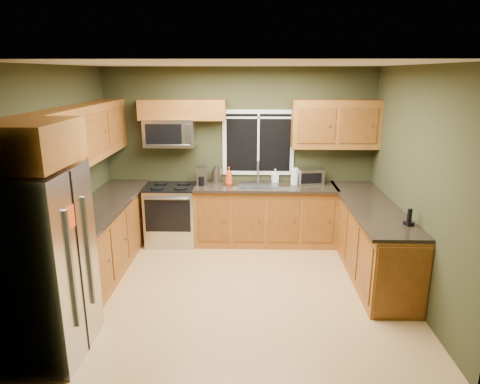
{
  "coord_description": "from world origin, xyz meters",
  "views": [
    {
      "loc": [
        0.19,
        -4.86,
        2.61
      ],
      "look_at": [
        0.05,
        0.35,
        1.15
      ],
      "focal_mm": 32.0,
      "sensor_mm": 36.0,
      "label": 1
    }
  ],
  "objects_px": {
    "paper_towel_roll": "(294,176)",
    "toaster_oven": "(310,176)",
    "coffee_maker": "(202,176)",
    "microwave": "(170,133)",
    "kettle": "(217,175)",
    "range": "(172,214)",
    "soap_bottle_a": "(229,176)",
    "cordless_phone": "(409,220)",
    "refrigerator": "(41,265)",
    "soap_bottle_b": "(275,176)"
  },
  "relations": [
    {
      "from": "coffee_maker",
      "to": "soap_bottle_b",
      "type": "xyz_separation_m",
      "value": [
        1.14,
        0.18,
        -0.02
      ]
    },
    {
      "from": "soap_bottle_a",
      "to": "refrigerator",
      "type": "bearing_deg",
      "value": -119.49
    },
    {
      "from": "coffee_maker",
      "to": "paper_towel_roll",
      "type": "bearing_deg",
      "value": 1.74
    },
    {
      "from": "soap_bottle_b",
      "to": "cordless_phone",
      "type": "bearing_deg",
      "value": -53.99
    },
    {
      "from": "microwave",
      "to": "soap_bottle_a",
      "type": "height_order",
      "value": "microwave"
    },
    {
      "from": "refrigerator",
      "to": "paper_towel_roll",
      "type": "distance_m",
      "value": 3.87
    },
    {
      "from": "coffee_maker",
      "to": "soap_bottle_a",
      "type": "xyz_separation_m",
      "value": [
        0.42,
        -0.01,
        0.01
      ]
    },
    {
      "from": "cordless_phone",
      "to": "microwave",
      "type": "bearing_deg",
      "value": 148.6
    },
    {
      "from": "kettle",
      "to": "soap_bottle_a",
      "type": "bearing_deg",
      "value": -34.76
    },
    {
      "from": "toaster_oven",
      "to": "soap_bottle_a",
      "type": "distance_m",
      "value": 1.26
    },
    {
      "from": "range",
      "to": "kettle",
      "type": "relative_size",
      "value": 3.36
    },
    {
      "from": "range",
      "to": "soap_bottle_b",
      "type": "height_order",
      "value": "soap_bottle_b"
    },
    {
      "from": "coffee_maker",
      "to": "soap_bottle_a",
      "type": "bearing_deg",
      "value": -1.57
    },
    {
      "from": "refrigerator",
      "to": "toaster_oven",
      "type": "distance_m",
      "value": 4.08
    },
    {
      "from": "kettle",
      "to": "soap_bottle_a",
      "type": "xyz_separation_m",
      "value": [
        0.2,
        -0.14,
        0.01
      ]
    },
    {
      "from": "microwave",
      "to": "range",
      "type": "bearing_deg",
      "value": -89.98
    },
    {
      "from": "refrigerator",
      "to": "soap_bottle_a",
      "type": "height_order",
      "value": "refrigerator"
    },
    {
      "from": "refrigerator",
      "to": "soap_bottle_b",
      "type": "distance_m",
      "value": 3.79
    },
    {
      "from": "toaster_oven",
      "to": "refrigerator",
      "type": "bearing_deg",
      "value": -134.3
    },
    {
      "from": "microwave",
      "to": "kettle",
      "type": "distance_m",
      "value": 0.96
    },
    {
      "from": "refrigerator",
      "to": "toaster_oven",
      "type": "relative_size",
      "value": 4.24
    },
    {
      "from": "refrigerator",
      "to": "cordless_phone",
      "type": "relative_size",
      "value": 9.25
    },
    {
      "from": "paper_towel_roll",
      "to": "soap_bottle_a",
      "type": "relative_size",
      "value": 1.0
    },
    {
      "from": "refrigerator",
      "to": "range",
      "type": "distance_m",
      "value": 2.89
    },
    {
      "from": "coffee_maker",
      "to": "kettle",
      "type": "distance_m",
      "value": 0.25
    },
    {
      "from": "cordless_phone",
      "to": "coffee_maker",
      "type": "bearing_deg",
      "value": 145.3
    },
    {
      "from": "paper_towel_roll",
      "to": "toaster_oven",
      "type": "bearing_deg",
      "value": 11.62
    },
    {
      "from": "kettle",
      "to": "soap_bottle_b",
      "type": "bearing_deg",
      "value": 3.12
    },
    {
      "from": "soap_bottle_b",
      "to": "cordless_phone",
      "type": "relative_size",
      "value": 1.07
    },
    {
      "from": "refrigerator",
      "to": "paper_towel_roll",
      "type": "relative_size",
      "value": 6.46
    },
    {
      "from": "microwave",
      "to": "coffee_maker",
      "type": "height_order",
      "value": "microwave"
    },
    {
      "from": "coffee_maker",
      "to": "paper_towel_roll",
      "type": "height_order",
      "value": "paper_towel_roll"
    },
    {
      "from": "refrigerator",
      "to": "paper_towel_roll",
      "type": "bearing_deg",
      "value": 47.82
    },
    {
      "from": "microwave",
      "to": "kettle",
      "type": "xyz_separation_m",
      "value": [
        0.7,
        0.04,
        -0.66
      ]
    },
    {
      "from": "refrigerator",
      "to": "cordless_phone",
      "type": "distance_m",
      "value": 3.87
    },
    {
      "from": "toaster_oven",
      "to": "paper_towel_roll",
      "type": "distance_m",
      "value": 0.26
    },
    {
      "from": "toaster_oven",
      "to": "coffee_maker",
      "type": "xyz_separation_m",
      "value": [
        -1.68,
        -0.09,
        0.01
      ]
    },
    {
      "from": "coffee_maker",
      "to": "kettle",
      "type": "bearing_deg",
      "value": 30.41
    },
    {
      "from": "paper_towel_roll",
      "to": "soap_bottle_a",
      "type": "distance_m",
      "value": 1.01
    },
    {
      "from": "kettle",
      "to": "coffee_maker",
      "type": "bearing_deg",
      "value": -149.59
    },
    {
      "from": "refrigerator",
      "to": "range",
      "type": "relative_size",
      "value": 1.92
    },
    {
      "from": "soap_bottle_a",
      "to": "coffee_maker",
      "type": "bearing_deg",
      "value": 178.43
    },
    {
      "from": "range",
      "to": "toaster_oven",
      "type": "height_order",
      "value": "toaster_oven"
    },
    {
      "from": "refrigerator",
      "to": "soap_bottle_b",
      "type": "relative_size",
      "value": 8.63
    },
    {
      "from": "kettle",
      "to": "soap_bottle_b",
      "type": "xyz_separation_m",
      "value": [
        0.92,
        0.05,
        -0.02
      ]
    },
    {
      "from": "soap_bottle_a",
      "to": "range",
      "type": "bearing_deg",
      "value": -177.42
    },
    {
      "from": "microwave",
      "to": "kettle",
      "type": "relative_size",
      "value": 2.73
    },
    {
      "from": "soap_bottle_a",
      "to": "cordless_phone",
      "type": "bearing_deg",
      "value": -39.47
    },
    {
      "from": "toaster_oven",
      "to": "cordless_phone",
      "type": "height_order",
      "value": "toaster_oven"
    },
    {
      "from": "coffee_maker",
      "to": "paper_towel_roll",
      "type": "distance_m",
      "value": 1.43
    }
  ]
}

